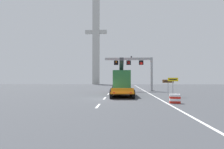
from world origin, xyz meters
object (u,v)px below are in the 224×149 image
at_px(tourist_info_sign_brown, 168,83).
at_px(crash_barrier_striped, 175,99).
at_px(heavy_haul_truck_orange, 121,81).
at_px(exit_sign_yellow, 173,83).
at_px(bridge_pylon_distant, 96,41).
at_px(overhead_lane_gantry, 136,65).

distance_m(tourist_info_sign_brown, crash_barrier_striped, 9.62).
height_order(heavy_haul_truck_orange, crash_barrier_striped, heavy_haul_truck_orange).
relative_size(tourist_info_sign_brown, crash_barrier_striped, 2.15).
height_order(exit_sign_yellow, crash_barrier_striped, exit_sign_yellow).
bearing_deg(crash_barrier_striped, bridge_pylon_distant, 105.21).
height_order(overhead_lane_gantry, bridge_pylon_distant, bridge_pylon_distant).
xyz_separation_m(exit_sign_yellow, bridge_pylon_distant, (-17.54, 52.35, 16.13)).
relative_size(exit_sign_yellow, bridge_pylon_distant, 0.07).
distance_m(overhead_lane_gantry, tourist_info_sign_brown, 10.16).
xyz_separation_m(overhead_lane_gantry, crash_barrier_striped, (2.50, -18.02, -4.70)).
bearing_deg(tourist_info_sign_brown, crash_barrier_striped, -99.82).
bearing_deg(tourist_info_sign_brown, heavy_haul_truck_orange, 166.18).
bearing_deg(heavy_haul_truck_orange, overhead_lane_gantry, 67.39).
relative_size(overhead_lane_gantry, bridge_pylon_distant, 0.27).
xyz_separation_m(crash_barrier_striped, bridge_pylon_distant, (-15.99, 58.81, 17.57)).
relative_size(exit_sign_yellow, crash_barrier_striped, 2.41).
distance_m(exit_sign_yellow, bridge_pylon_distant, 57.52).
distance_m(exit_sign_yellow, tourist_info_sign_brown, 2.93).
relative_size(crash_barrier_striped, bridge_pylon_distant, 0.03).
relative_size(overhead_lane_gantry, tourist_info_sign_brown, 4.23).
bearing_deg(bridge_pylon_distant, heavy_haul_truck_orange, -77.46).
xyz_separation_m(heavy_haul_truck_orange, exit_sign_yellow, (6.93, -4.65, -0.10)).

